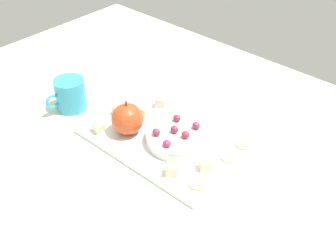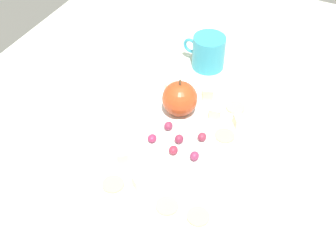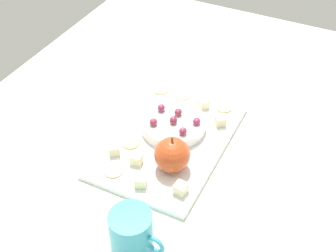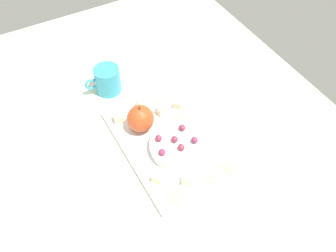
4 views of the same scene
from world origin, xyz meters
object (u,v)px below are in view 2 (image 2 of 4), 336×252
grape_4 (179,139)px  cheese_cube_0 (215,112)px  serving_dish (179,150)px  grape_5 (168,126)px  cracker_3 (198,216)px  platter (183,145)px  grape_0 (152,138)px  cheese_cube_4 (240,121)px  apple_whole (180,99)px  cracker_4 (167,206)px  grape_3 (202,137)px  cracker_0 (113,184)px  grape_1 (194,156)px  cracker_2 (225,136)px  cheese_cube_1 (208,93)px  cheese_cube_5 (172,87)px  cup (208,52)px  grape_2 (173,150)px  cheese_cube_3 (122,156)px  cracker_1 (235,108)px

grape_4 → cheese_cube_0: bearing=168.0°
serving_dish → grape_5: bearing=-130.0°
serving_dish → cracker_3: size_ratio=3.65×
platter → grape_0: grape_0 is taller
cracker_3 → grape_0: size_ratio=2.17×
cheese_cube_4 → grape_0: size_ratio=1.25×
apple_whole → cracker_4: size_ratio=1.83×
cheese_cube_0 → grape_3: grape_3 is taller
platter → grape_4: size_ratio=19.55×
cracker_0 → grape_1: grape_1 is taller
cracker_0 → grape_5: (-15.52, 3.85, 3.16)cm
platter → cracker_2: bearing=127.5°
cheese_cube_1 → cracker_3: 32.39cm
serving_dish → cracker_3: 14.99cm
cheese_cube_4 → grape_0: (14.32, -13.18, 2.11)cm
serving_dish → cheese_cube_5: size_ratio=6.35×
cheese_cube_5 → cracker_2: cheese_cube_5 is taller
platter → apple_whole: size_ratio=4.91×
cheese_cube_5 → grape_4: (15.94, 9.28, 2.22)cm
cracker_4 → grape_0: bearing=-141.9°
cheese_cube_4 → cup: (-17.92, -14.60, 1.62)cm
cheese_cube_1 → cracker_2: 12.78cm
grape_2 → grape_5: size_ratio=1.00×
cheese_cube_4 → grape_1: (15.00, -3.87, 2.21)cm
grape_2 → grape_5: bearing=-145.8°
cheese_cube_1 → cracker_4: size_ratio=0.58×
cracker_3 → cheese_cube_3: bearing=-107.2°
grape_1 → cracker_2: bearing=167.7°
serving_dish → cheese_cube_3: (6.07, -9.32, -0.07)cm
cheese_cube_0 → cheese_cube_5: 12.43cm
cracker_3 → grape_5: (-15.12, -13.15, 3.16)cm
cheese_cube_3 → grape_1: grape_1 is taller
cheese_cube_5 → grape_4: 18.58cm
cheese_cube_4 → grape_2: (15.35, -8.09, 2.16)cm
cracker_1 → grape_0: (18.98, -10.66, 3.10)cm
cheese_cube_4 → cracker_1: 5.39cm
cracker_4 → grape_4: bearing=-163.7°
cheese_cube_5 → grape_1: size_ratio=1.25×
apple_whole → cheese_cube_5: size_ratio=3.18×
grape_2 → cup: size_ratio=0.17×
platter → cracker_1: size_ratio=9.00×
cheese_cube_5 → grape_1: (18.69, 13.75, 2.21)cm
cup → cheese_cube_3: bearing=-3.9°
grape_2 → grape_3: 6.64cm
cheese_cube_1 → grape_0: grape_0 is taller
cheese_cube_3 → cracker_4: bearing=64.2°
cracker_3 → cup: (-42.90, -15.94, 2.61)cm
apple_whole → cheese_cube_0: (-2.06, 7.41, -2.60)cm
cracker_1 → cheese_cube_5: bearing=-86.3°
platter → cracker_3: size_ratio=9.00×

